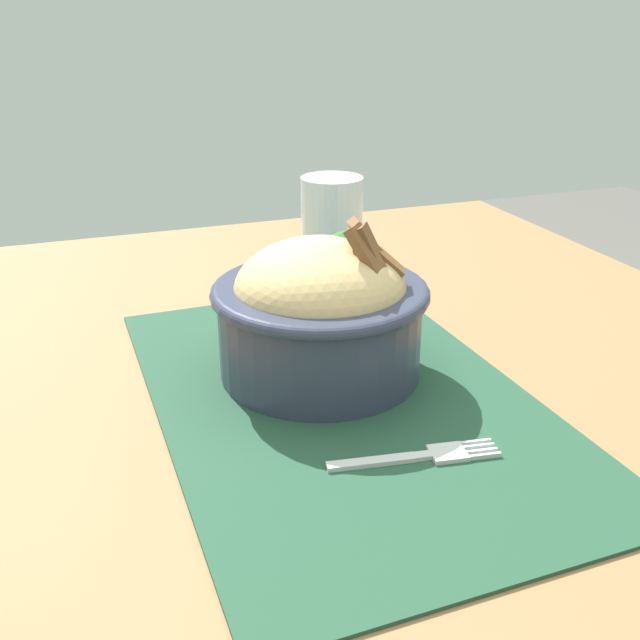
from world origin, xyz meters
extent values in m
cube|color=olive|center=(0.00, 0.00, 0.69)|extent=(1.14, 0.90, 0.03)
cylinder|color=brown|center=(-0.51, 0.39, 0.34)|extent=(0.04, 0.04, 0.68)
cube|color=#1E422D|center=(-0.03, -0.01, 0.71)|extent=(0.47, 0.31, 0.00)
cylinder|color=#2D3347|center=(-0.07, -0.02, 0.75)|extent=(0.17, 0.17, 0.08)
torus|color=#2D3347|center=(-0.07, -0.02, 0.79)|extent=(0.19, 0.19, 0.01)
ellipsoid|color=tan|center=(-0.07, -0.02, 0.79)|extent=(0.17, 0.17, 0.09)
sphere|color=#255F26|center=(-0.09, 0.02, 0.81)|extent=(0.04, 0.04, 0.04)
cylinder|color=orange|center=(-0.10, 0.00, 0.81)|extent=(0.01, 0.04, 0.01)
cylinder|color=orange|center=(-0.08, -0.03, 0.81)|extent=(0.01, 0.03, 0.01)
cube|color=brown|center=(-0.04, 0.02, 0.82)|extent=(0.04, 0.04, 0.05)
cube|color=brown|center=(-0.05, 0.02, 0.82)|extent=(0.03, 0.04, 0.05)
cube|color=brown|center=(-0.06, 0.03, 0.82)|extent=(0.04, 0.05, 0.04)
cube|color=brown|center=(-0.06, 0.03, 0.83)|extent=(0.03, 0.05, 0.05)
cube|color=#BEBEBE|center=(0.07, -0.03, 0.71)|extent=(0.02, 0.06, 0.00)
cube|color=#BEBEBE|center=(0.08, 0.01, 0.71)|extent=(0.01, 0.01, 0.00)
cube|color=#BEBEBE|center=(0.08, 0.03, 0.71)|extent=(0.03, 0.03, 0.00)
cube|color=#BEBEBE|center=(0.09, 0.05, 0.71)|extent=(0.01, 0.02, 0.00)
cube|color=#BEBEBE|center=(0.09, 0.05, 0.71)|extent=(0.01, 0.02, 0.00)
cube|color=#BEBEBE|center=(0.08, 0.05, 0.71)|extent=(0.01, 0.02, 0.00)
cube|color=#BEBEBE|center=(0.08, 0.05, 0.71)|extent=(0.01, 0.02, 0.00)
cylinder|color=silver|center=(-0.33, 0.09, 0.77)|extent=(0.07, 0.07, 0.11)
cylinder|color=silver|center=(-0.33, 0.09, 0.74)|extent=(0.07, 0.07, 0.05)
camera|label=1|loc=(0.47, -0.21, 1.01)|focal=40.91mm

